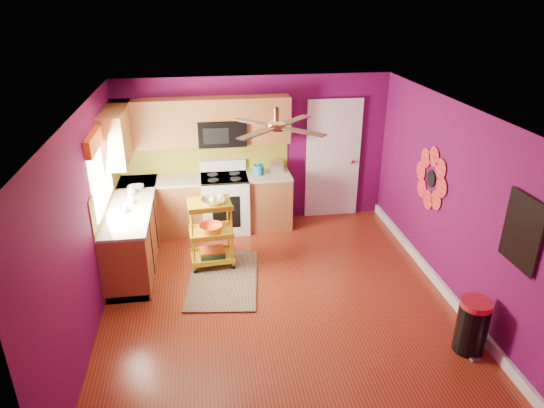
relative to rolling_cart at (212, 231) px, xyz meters
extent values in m
plane|color=maroon|center=(0.81, -1.00, -0.57)|extent=(5.00, 5.00, 0.00)
cube|color=#5F0A4A|center=(0.81, 1.50, 0.68)|extent=(4.50, 0.04, 2.50)
cube|color=#5F0A4A|center=(0.81, -3.50, 0.68)|extent=(4.50, 0.04, 2.50)
cube|color=#5F0A4A|center=(-1.44, -1.00, 0.68)|extent=(0.04, 5.00, 2.50)
cube|color=#5F0A4A|center=(3.06, -1.00, 0.68)|extent=(0.04, 5.00, 2.50)
cube|color=silver|center=(0.81, -1.00, 1.93)|extent=(4.50, 5.00, 0.04)
cube|color=white|center=(3.03, -1.00, -0.50)|extent=(0.05, 4.90, 0.14)
cube|color=brown|center=(-1.14, 0.35, -0.12)|extent=(0.60, 2.30, 0.90)
cube|color=brown|center=(-0.04, 1.20, -0.12)|extent=(2.80, 0.60, 0.90)
cube|color=beige|center=(-1.14, 0.35, 0.35)|extent=(0.63, 2.30, 0.04)
cube|color=beige|center=(-0.04, 1.20, 0.35)|extent=(2.80, 0.63, 0.04)
cube|color=black|center=(-1.14, 0.35, -0.52)|extent=(0.54, 2.30, 0.10)
cube|color=black|center=(-0.04, 1.20, -0.52)|extent=(2.80, 0.54, 0.10)
cube|color=white|center=(0.26, 1.17, -0.11)|extent=(0.76, 0.66, 0.92)
cube|color=black|center=(0.26, 1.17, 0.36)|extent=(0.76, 0.62, 0.03)
cube|color=white|center=(0.26, 1.45, 0.47)|extent=(0.76, 0.06, 0.18)
cube|color=black|center=(0.26, 0.85, -0.12)|extent=(0.45, 0.02, 0.55)
cube|color=brown|center=(-0.78, 1.34, 1.26)|extent=(1.32, 0.33, 0.75)
cube|color=brown|center=(1.00, 1.34, 1.26)|extent=(0.72, 0.33, 0.75)
cube|color=brown|center=(0.26, 1.34, 1.46)|extent=(0.76, 0.33, 0.34)
cube|color=brown|center=(-1.27, 0.85, 1.26)|extent=(0.33, 1.30, 0.75)
cube|color=black|center=(0.26, 1.30, 1.08)|extent=(0.76, 0.38, 0.40)
cube|color=olive|center=(-0.04, 1.49, 0.63)|extent=(2.80, 0.01, 0.51)
cube|color=olive|center=(-1.43, 0.35, 0.63)|extent=(0.01, 2.30, 0.51)
cube|color=white|center=(-1.42, 0.05, 0.98)|extent=(0.03, 1.20, 1.00)
cube|color=#E45A14|center=(-1.39, 0.05, 1.45)|extent=(0.08, 1.35, 0.22)
cube|color=white|center=(2.16, 1.48, 0.46)|extent=(0.85, 0.04, 2.05)
cube|color=white|center=(2.16, 1.46, 0.46)|extent=(0.95, 0.02, 2.15)
sphere|color=#BF8C3F|center=(2.48, 1.42, 0.43)|extent=(0.07, 0.07, 0.07)
cylinder|color=black|center=(3.04, -0.40, 0.78)|extent=(0.01, 0.24, 0.24)
cube|color=#1A76A9|center=(3.04, -2.40, 0.98)|extent=(0.03, 0.52, 0.72)
cube|color=black|center=(3.03, -2.40, 0.98)|extent=(0.01, 0.56, 0.76)
cylinder|color=#BF8C3F|center=(0.81, -0.80, 1.85)|extent=(0.06, 0.06, 0.16)
cylinder|color=#BF8C3F|center=(0.81, -0.80, 1.71)|extent=(0.20, 0.20, 0.08)
cube|color=#4C2D19|center=(1.08, -0.53, 1.71)|extent=(0.47, 0.47, 0.01)
cube|color=#4C2D19|center=(0.54, -0.53, 1.71)|extent=(0.47, 0.47, 0.01)
cube|color=#4C2D19|center=(0.54, -1.07, 1.71)|extent=(0.47, 0.47, 0.01)
cube|color=#4C2D19|center=(1.08, -1.07, 1.71)|extent=(0.47, 0.47, 0.01)
cube|color=black|center=(0.12, -0.43, -0.56)|extent=(1.12, 1.63, 0.02)
cylinder|color=yellow|center=(-0.27, -0.21, -0.05)|extent=(0.03, 0.03, 0.95)
cylinder|color=yellow|center=(0.28, -0.17, -0.05)|extent=(0.03, 0.03, 0.95)
cylinder|color=yellow|center=(-0.30, 0.17, -0.05)|extent=(0.03, 0.03, 0.95)
cylinder|color=yellow|center=(0.25, 0.21, -0.05)|extent=(0.03, 0.03, 0.95)
sphere|color=black|center=(-0.27, -0.21, -0.54)|extent=(0.07, 0.07, 0.07)
sphere|color=black|center=(0.28, -0.17, -0.54)|extent=(0.07, 0.07, 0.07)
sphere|color=black|center=(-0.30, 0.17, -0.54)|extent=(0.07, 0.07, 0.07)
sphere|color=black|center=(0.25, 0.21, -0.54)|extent=(0.07, 0.07, 0.07)
cube|color=yellow|center=(-0.01, 0.00, 0.40)|extent=(0.65, 0.49, 0.03)
cube|color=yellow|center=(-0.01, 0.00, -0.03)|extent=(0.65, 0.49, 0.03)
cube|color=yellow|center=(-0.01, 0.00, -0.44)|extent=(0.65, 0.49, 0.03)
imported|color=beige|center=(0.05, 0.00, 0.46)|extent=(0.36, 0.36, 0.08)
sphere|color=yellow|center=(0.05, 0.00, 0.48)|extent=(0.11, 0.11, 0.11)
imported|color=#E45A14|center=(-0.01, 0.00, 0.04)|extent=(0.38, 0.38, 0.11)
cube|color=navy|center=(-0.01, 0.00, -0.40)|extent=(0.38, 0.30, 0.04)
cube|color=#267233|center=(-0.01, 0.00, -0.36)|extent=(0.38, 0.30, 0.04)
cube|color=#E45A14|center=(-0.01, 0.00, -0.32)|extent=(0.38, 0.30, 0.03)
cylinder|color=black|center=(2.79, -2.27, -0.28)|extent=(0.38, 0.38, 0.59)
cylinder|color=#B71A2C|center=(2.79, -2.27, 0.05)|extent=(0.34, 0.34, 0.07)
cube|color=beige|center=(2.79, -2.45, -0.55)|extent=(0.12, 0.07, 0.03)
cylinder|color=#13788F|center=(0.83, 1.21, 0.45)|extent=(0.18, 0.18, 0.16)
sphere|color=#13788F|center=(0.83, 1.21, 0.55)|extent=(0.06, 0.06, 0.06)
cube|color=beige|center=(1.14, 1.30, 0.46)|extent=(0.22, 0.15, 0.18)
imported|color=#EA3F72|center=(-1.12, 0.27, 0.46)|extent=(0.08, 0.08, 0.18)
imported|color=white|center=(-1.15, 0.63, 0.45)|extent=(0.13, 0.13, 0.16)
imported|color=white|center=(-1.11, 0.82, 0.40)|extent=(0.24, 0.24, 0.06)
imported|color=white|center=(-1.18, 0.00, 0.42)|extent=(0.14, 0.14, 0.11)
camera|label=1|loc=(-0.05, -6.26, 3.19)|focal=32.00mm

